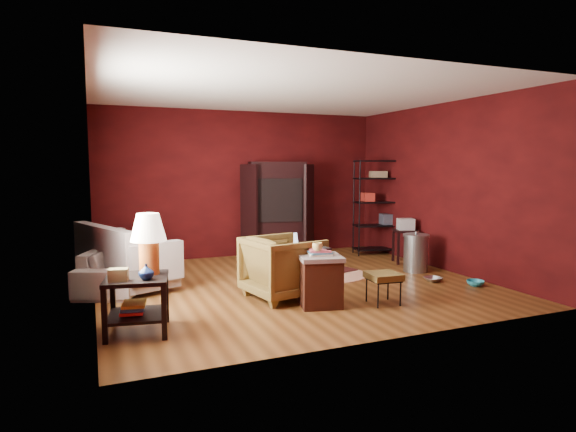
% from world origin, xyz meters
% --- Properties ---
extents(room, '(5.54, 5.04, 2.84)m').
position_xyz_m(room, '(-0.04, -0.01, 1.40)').
color(room, brown).
rests_on(room, ground).
extents(sofa, '(1.28, 2.05, 0.77)m').
position_xyz_m(sofa, '(-2.33, 0.93, 0.39)').
color(sofa, slate).
rests_on(sofa, ground).
extents(armchair, '(0.98, 1.03, 0.91)m').
position_xyz_m(armchair, '(-0.42, -0.64, 0.46)').
color(armchair, black).
rests_on(armchair, ground).
extents(pet_bowl_steel, '(0.27, 0.09, 0.26)m').
position_xyz_m(pet_bowl_steel, '(2.03, -0.68, 0.13)').
color(pet_bowl_steel, '#AAACB1').
rests_on(pet_bowl_steel, ground).
extents(pet_bowl_turquoise, '(0.26, 0.15, 0.25)m').
position_xyz_m(pet_bowl_turquoise, '(2.43, -1.13, 0.13)').
color(pet_bowl_turquoise, teal).
rests_on(pet_bowl_turquoise, ground).
extents(vase, '(0.16, 0.16, 0.16)m').
position_xyz_m(vase, '(-2.26, -1.48, 0.68)').
color(vase, '#0E1D47').
rests_on(vase, side_table).
extents(mug, '(0.14, 0.12, 0.13)m').
position_xyz_m(mug, '(-0.19, -1.22, 0.78)').
color(mug, '#DDC26C').
rests_on(mug, hamper).
extents(side_table, '(0.74, 0.74, 1.26)m').
position_xyz_m(side_table, '(-2.27, -1.27, 0.75)').
color(side_table, black).
rests_on(side_table, ground).
extents(sofa_cushions, '(1.42, 2.11, 0.82)m').
position_xyz_m(sofa_cushions, '(-2.35, 0.87, 0.40)').
color(sofa_cushions, slate).
rests_on(sofa_cushions, sofa).
extents(hamper, '(0.63, 0.63, 0.74)m').
position_xyz_m(hamper, '(-0.13, -1.16, 0.33)').
color(hamper, '#40190E').
rests_on(hamper, ground).
extents(footstool, '(0.42, 0.42, 0.40)m').
position_xyz_m(footstool, '(0.66, -1.40, 0.35)').
color(footstool, black).
rests_on(footstool, ground).
extents(rug_round, '(1.55, 1.55, 0.01)m').
position_xyz_m(rug_round, '(0.75, 0.36, 0.01)').
color(rug_round, beige).
rests_on(rug_round, ground).
extents(rug_oriental, '(1.35, 1.08, 0.01)m').
position_xyz_m(rug_oriental, '(0.69, 0.62, 0.02)').
color(rug_oriental, '#4C1514').
rests_on(rug_oriental, ground).
extents(laptop_desk, '(0.58, 0.48, 0.67)m').
position_xyz_m(laptop_desk, '(0.23, 0.53, 0.41)').
color(laptop_desk, tan).
rests_on(laptop_desk, ground).
extents(tv_armoire, '(1.42, 0.91, 1.83)m').
position_xyz_m(tv_armoire, '(0.59, 2.19, 0.95)').
color(tv_armoire, black).
rests_on(tv_armoire, ground).
extents(wire_shelving, '(0.98, 0.59, 1.87)m').
position_xyz_m(wire_shelving, '(2.53, 1.62, 1.02)').
color(wire_shelving, black).
rests_on(wire_shelving, ground).
extents(small_stand, '(0.52, 0.52, 0.81)m').
position_xyz_m(small_stand, '(2.49, 0.67, 0.60)').
color(small_stand, black).
rests_on(small_stand, ground).
extents(trash_can, '(0.47, 0.47, 0.68)m').
position_xyz_m(trash_can, '(2.22, 0.00, 0.32)').
color(trash_can, '#909697').
rests_on(trash_can, ground).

